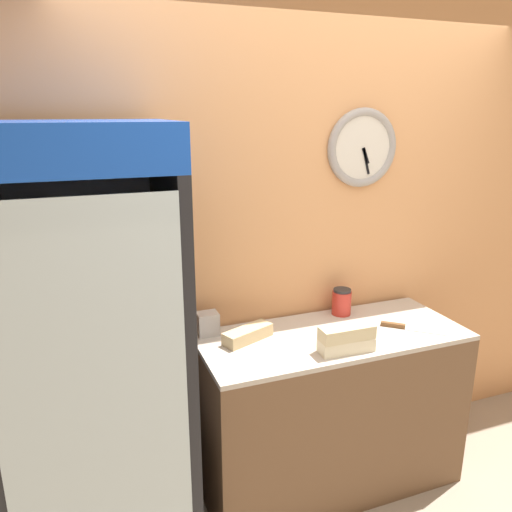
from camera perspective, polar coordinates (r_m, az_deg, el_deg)
The scene contains 9 objects.
wall_back at distance 2.82m, azimuth 5.81°, elevation 2.34°, with size 5.20×0.10×2.70m.
prep_counter at distance 2.90m, azimuth 8.38°, elevation -16.90°, with size 1.41×0.59×0.91m.
beverage_cooler at distance 2.30m, azimuth -18.65°, elevation -8.75°, with size 0.78×0.69×1.99m.
sandwich_stack_bottom at distance 2.49m, azimuth 10.27°, elevation -9.99°, with size 0.28×0.11×0.07m.
sandwich_stack_middle at distance 2.46m, azimuth 10.35°, elevation -8.62°, with size 0.27×0.10×0.07m.
sandwich_flat_left at distance 2.56m, azimuth -0.95°, elevation -8.94°, with size 0.29×0.19×0.07m.
chefs_knife at distance 2.82m, azimuth 16.51°, elevation -7.78°, with size 0.28×0.25×0.02m.
condiment_jar at distance 2.90m, azimuth 9.76°, elevation -5.18°, with size 0.11×0.11×0.15m.
napkin_dispenser at distance 2.63m, azimuth -5.56°, elevation -7.70°, with size 0.11×0.09×0.12m.
Camera 1 is at (-1.23, -1.25, 2.03)m, focal length 35.00 mm.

